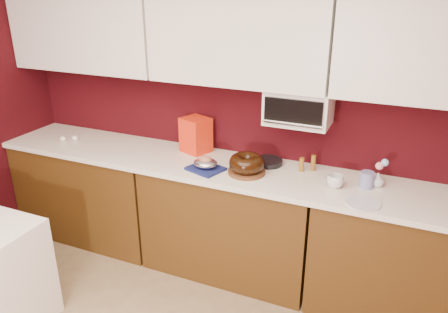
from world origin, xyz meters
name	(u,v)px	position (x,y,z in m)	size (l,w,h in m)	color
wall_back	(246,111)	(0.00, 2.25, 1.25)	(4.00, 0.02, 2.50)	#39070C
base_cabinet_left	(94,191)	(-1.33, 1.94, 0.43)	(1.31, 0.58, 0.86)	#482C0E
base_cabinet_center	(230,221)	(0.00, 1.94, 0.43)	(1.31, 0.58, 0.86)	#482C0E
base_cabinet_right	(412,262)	(1.33, 1.94, 0.43)	(1.31, 0.58, 0.86)	#482C0E
countertop	(230,169)	(0.00, 1.94, 0.88)	(4.00, 0.62, 0.04)	white
upper_cabinet_left	(86,26)	(-1.33, 2.08, 1.85)	(1.31, 0.33, 0.70)	white
upper_cabinet_center	(239,34)	(0.00, 2.08, 1.85)	(1.31, 0.33, 0.70)	white
toaster_oven	(299,107)	(0.45, 2.10, 1.38)	(0.45, 0.30, 0.25)	white
toaster_oven_door	(293,112)	(0.45, 1.94, 1.38)	(0.40, 0.02, 0.18)	black
toaster_oven_handle	(292,124)	(0.45, 1.93, 1.30)	(0.02, 0.02, 0.42)	silver
cake_base	(246,172)	(0.15, 1.88, 0.91)	(0.27, 0.27, 0.03)	#5B321B
bundt_cake	(247,163)	(0.15, 1.88, 0.98)	(0.26, 0.26, 0.10)	black
navy_towel	(206,169)	(-0.15, 1.82, 0.91)	(0.24, 0.21, 0.02)	navy
foil_ham_nest	(205,163)	(-0.15, 1.82, 0.96)	(0.18, 0.15, 0.07)	silver
roasted_ham	(205,160)	(-0.15, 1.82, 0.98)	(0.10, 0.08, 0.06)	#B26D51
pandoro_box	(196,135)	(-0.38, 2.13, 1.04)	(0.21, 0.19, 0.28)	red
dark_pan	(268,162)	(0.24, 2.10, 0.92)	(0.22, 0.22, 0.04)	black
coffee_mug	(335,180)	(0.78, 1.90, 0.95)	(0.10, 0.10, 0.11)	silver
blue_jar	(367,180)	(0.97, 1.99, 0.96)	(0.09, 0.09, 0.11)	navy
flower_vase	(378,179)	(1.04, 2.04, 0.95)	(0.07, 0.07, 0.11)	silver
flower_pink	(379,166)	(1.04, 2.04, 1.05)	(0.05, 0.05, 0.05)	pink
flower_blue	(385,163)	(1.07, 2.06, 1.07)	(0.05, 0.05, 0.05)	#99CBF5
china_plate	(363,203)	(0.99, 1.73, 0.91)	(0.21, 0.21, 0.01)	silver
amber_bottle	(302,165)	(0.50, 2.07, 0.95)	(0.04, 0.04, 0.10)	brown
egg_left	(75,138)	(-1.47, 1.94, 0.92)	(0.06, 0.04, 0.04)	white
egg_right	(63,139)	(-1.55, 1.88, 0.92)	(0.06, 0.04, 0.04)	white
amber_bottle_tall	(313,163)	(0.58, 2.12, 0.96)	(0.03, 0.03, 0.12)	brown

